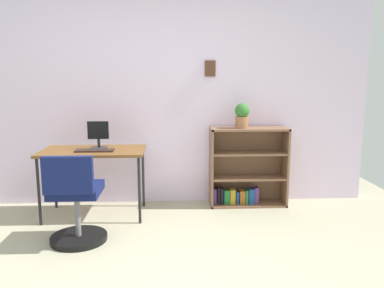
% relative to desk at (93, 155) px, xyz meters
% --- Properties ---
extents(wall_back, '(5.20, 0.12, 2.49)m').
position_rel_desk_xyz_m(wall_back, '(0.60, 0.49, 0.57)').
color(wall_back, silver).
rests_on(wall_back, ground_plane).
extents(desk, '(1.10, 0.62, 0.74)m').
position_rel_desk_xyz_m(desk, '(0.00, 0.00, 0.00)').
color(desk, brown).
rests_on(desk, ground_plane).
extents(monitor, '(0.23, 0.19, 0.30)m').
position_rel_desk_xyz_m(monitor, '(0.05, 0.08, 0.20)').
color(monitor, '#262628').
rests_on(monitor, desk).
extents(keyboard, '(0.40, 0.14, 0.02)m').
position_rel_desk_xyz_m(keyboard, '(0.04, -0.10, 0.06)').
color(keyboard, '#30221C').
rests_on(keyboard, desk).
extents(office_chair, '(0.52, 0.55, 0.86)m').
position_rel_desk_xyz_m(office_chair, '(-0.03, -0.74, -0.31)').
color(office_chair, black).
rests_on(office_chair, ground_plane).
extents(bookshelf_low, '(0.90, 0.30, 0.93)m').
position_rel_desk_xyz_m(bookshelf_low, '(1.73, 0.30, -0.26)').
color(bookshelf_low, brown).
rests_on(bookshelf_low, ground_plane).
extents(potted_plant_on_shelf, '(0.17, 0.17, 0.29)m').
position_rel_desk_xyz_m(potted_plant_on_shelf, '(1.66, 0.24, 0.40)').
color(potted_plant_on_shelf, '#9E6642').
rests_on(potted_plant_on_shelf, bookshelf_low).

